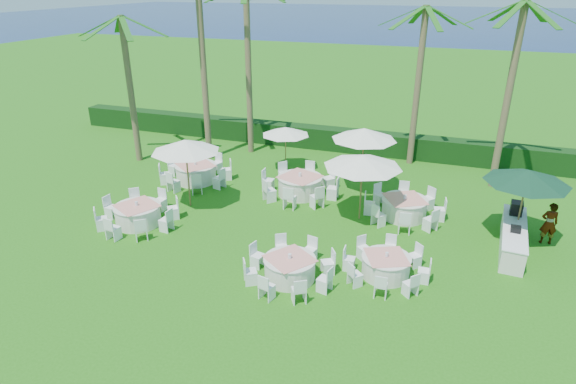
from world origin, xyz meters
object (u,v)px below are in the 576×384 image
banquet_table_e (300,185)px  staff_person (549,223)px  umbrella_c (286,131)px  banquet_table_c (386,266)px  banquet_table_b (290,268)px  banquet_table_f (404,207)px  banquet_table_d (196,173)px  umbrella_d (364,134)px  buffet_table (513,236)px  umbrella_green (528,176)px  umbrella_a (185,146)px  umbrella_b (363,161)px  banquet_table_a (138,214)px

banquet_table_e → staff_person: (9.80, -1.21, 0.35)m
umbrella_c → banquet_table_c: bearing=-51.7°
banquet_table_b → banquet_table_f: (2.94, 5.67, 0.03)m
banquet_table_d → staff_person: 14.98m
umbrella_d → buffet_table: umbrella_d is taller
banquet_table_e → umbrella_green: (8.74, -1.41, 2.11)m
umbrella_a → buffet_table: 12.86m
banquet_table_b → banquet_table_d: (-6.84, 6.26, 0.05)m
umbrella_b → buffet_table: umbrella_b is taller
banquet_table_b → staff_person: size_ratio=1.83×
banquet_table_f → umbrella_d: (-2.16, 2.05, 2.26)m
banquet_table_b → banquet_table_c: (2.88, 1.17, -0.02)m
banquet_table_d → banquet_table_c: bearing=-27.6°
banquet_table_d → umbrella_d: bearing=10.8°
banquet_table_b → umbrella_b: 5.47m
banquet_table_f → umbrella_green: 4.67m
banquet_table_f → umbrella_c: size_ratio=1.36×
staff_person → banquet_table_b: bearing=25.0°
umbrella_d → buffet_table: (6.11, -3.32, -2.21)m
banquet_table_b → buffet_table: bearing=32.5°
umbrella_green → banquet_table_d: bearing=174.8°
umbrella_c → umbrella_d: bearing=-17.4°
banquet_table_e → umbrella_b: size_ratio=1.13×
banquet_table_b → banquet_table_c: 3.11m
banquet_table_a → banquet_table_c: 9.75m
banquet_table_b → banquet_table_d: 9.27m
banquet_table_d → buffet_table: buffet_table is taller
banquet_table_a → staff_person: staff_person is taller
banquet_table_b → umbrella_a: 7.26m
umbrella_b → staff_person: umbrella_b is taller
banquet_table_c → staff_person: (5.21, 4.02, 0.44)m
banquet_table_c → banquet_table_f: (0.06, 4.50, 0.05)m
banquet_table_c → umbrella_d: umbrella_d is taller
banquet_table_b → banquet_table_e: 6.62m
umbrella_a → umbrella_d: size_ratio=1.00×
umbrella_c → umbrella_d: umbrella_d is taller
banquet_table_b → umbrella_a: (-5.76, 3.78, 2.29)m
banquet_table_c → umbrella_c: umbrella_c is taller
banquet_table_d → banquet_table_f: bearing=-3.5°
umbrella_a → umbrella_d: bearing=31.0°
umbrella_a → umbrella_green: 12.86m
banquet_table_f → banquet_table_b: bearing=-117.4°
umbrella_a → banquet_table_c: bearing=-16.8°
banquet_table_a → buffet_table: 14.02m
umbrella_a → banquet_table_b: bearing=-33.3°
banquet_table_d → banquet_table_f: size_ratio=1.04×
banquet_table_b → umbrella_green: umbrella_green is taller
banquet_table_a → staff_person: bearing=13.4°
banquet_table_e → buffet_table: bearing=-13.1°
banquet_table_c → banquet_table_f: banquet_table_f is taller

